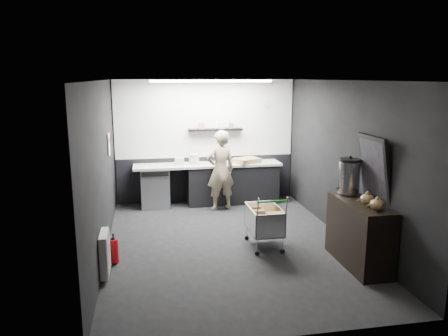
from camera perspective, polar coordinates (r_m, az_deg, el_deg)
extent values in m
plane|color=black|center=(7.45, 0.66, -9.86)|extent=(5.50, 5.50, 0.00)
plane|color=white|center=(6.93, 0.72, 11.37)|extent=(5.50, 5.50, 0.00)
plane|color=black|center=(9.74, -2.42, 3.53)|extent=(5.50, 0.00, 5.50)
plane|color=black|center=(4.49, 7.48, -6.54)|extent=(5.50, 0.00, 5.50)
plane|color=black|center=(6.97, -15.66, -0.24)|extent=(0.00, 5.50, 5.50)
plane|color=black|center=(7.70, 15.47, 0.88)|extent=(0.00, 5.50, 5.50)
cube|color=silver|center=(9.66, -2.43, 6.45)|extent=(3.95, 0.02, 1.70)
cube|color=black|center=(9.88, -2.36, -1.37)|extent=(3.95, 0.02, 1.00)
cube|color=black|center=(9.61, -1.14, 5.05)|extent=(1.20, 0.22, 0.04)
cylinder|color=silver|center=(9.92, 5.69, 8.28)|extent=(0.20, 0.03, 0.20)
cube|color=white|center=(8.21, -14.81, 3.00)|extent=(0.02, 0.30, 0.40)
cube|color=red|center=(8.20, -14.80, 3.48)|extent=(0.02, 0.22, 0.10)
cube|color=silver|center=(6.40, -15.32, -10.70)|extent=(0.10, 0.50, 0.60)
cube|color=white|center=(8.75, -1.66, 11.27)|extent=(2.40, 0.20, 0.04)
cube|color=black|center=(9.69, 1.13, -2.08)|extent=(2.00, 0.56, 0.85)
cube|color=#B7B7B2|center=(9.50, -2.11, 0.41)|extent=(3.20, 0.60, 0.05)
cube|color=#9EA0A5|center=(9.51, -8.97, -2.50)|extent=(0.60, 0.58, 0.85)
cube|color=black|center=(9.13, -8.99, -0.80)|extent=(0.56, 0.02, 0.10)
imported|color=beige|center=(9.10, -0.45, -0.30)|extent=(0.68, 0.52, 1.68)
cube|color=silver|center=(7.27, 5.25, -8.12)|extent=(0.50, 0.77, 0.02)
cube|color=silver|center=(7.15, 3.43, -6.81)|extent=(0.03, 0.76, 0.40)
cube|color=silver|center=(7.27, 7.09, -6.55)|extent=(0.03, 0.76, 0.40)
cube|color=silver|center=(6.87, 6.12, -7.65)|extent=(0.50, 0.02, 0.40)
cube|color=silver|center=(7.55, 4.52, -5.81)|extent=(0.50, 0.02, 0.40)
cylinder|color=silver|center=(6.96, 4.33, -10.17)|extent=(0.02, 0.02, 0.27)
cylinder|color=silver|center=(7.07, 7.63, -9.88)|extent=(0.02, 0.02, 0.27)
cylinder|color=silver|center=(7.58, 3.01, -8.27)|extent=(0.02, 0.02, 0.27)
cylinder|color=silver|center=(7.68, 6.05, -8.05)|extent=(0.02, 0.02, 0.27)
cylinder|color=green|center=(6.69, 6.35, -4.36)|extent=(0.50, 0.04, 0.03)
cube|color=olive|center=(7.27, 4.26, -6.62)|extent=(0.22, 0.27, 0.34)
cube|color=olive|center=(7.15, 6.49, -7.12)|extent=(0.20, 0.25, 0.31)
cylinder|color=black|center=(7.00, 4.31, -11.06)|extent=(0.07, 0.03, 0.07)
cylinder|color=black|center=(7.62, 3.00, -9.10)|extent=(0.07, 0.03, 0.07)
cylinder|color=black|center=(7.11, 7.60, -10.76)|extent=(0.07, 0.03, 0.07)
cylinder|color=black|center=(7.72, 6.03, -8.86)|extent=(0.07, 0.03, 0.07)
cube|color=black|center=(6.82, 17.25, -8.18)|extent=(0.49, 1.29, 0.97)
cylinder|color=silver|center=(6.98, 16.01, -1.18)|extent=(0.32, 0.32, 0.50)
cylinder|color=black|center=(6.92, 16.13, 1.00)|extent=(0.32, 0.32, 0.04)
sphere|color=black|center=(6.91, 16.15, 1.35)|extent=(0.05, 0.05, 0.05)
ellipsoid|color=brown|center=(6.51, 18.21, -3.90)|extent=(0.19, 0.19, 0.16)
ellipsoid|color=brown|center=(6.29, 19.37, -4.54)|extent=(0.19, 0.19, 0.16)
cube|color=black|center=(6.70, 19.08, -0.01)|extent=(0.22, 0.76, 0.96)
cube|color=black|center=(6.69, 18.90, -0.01)|extent=(0.16, 0.65, 0.83)
cylinder|color=#AF0B11|center=(6.85, -14.19, -10.41)|extent=(0.14, 0.14, 0.36)
cone|color=black|center=(6.78, -14.28, -8.81)|extent=(0.09, 0.09, 0.05)
cylinder|color=black|center=(6.76, -14.30, -8.52)|extent=(0.03, 0.03, 0.05)
cube|color=#9D7854|center=(9.59, 3.00, 0.99)|extent=(0.64, 0.57, 0.10)
cylinder|color=beige|center=(9.44, -3.93, 1.15)|extent=(0.22, 0.22, 0.22)
cube|color=silver|center=(9.36, -5.86, 0.87)|extent=(0.20, 0.16, 0.17)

